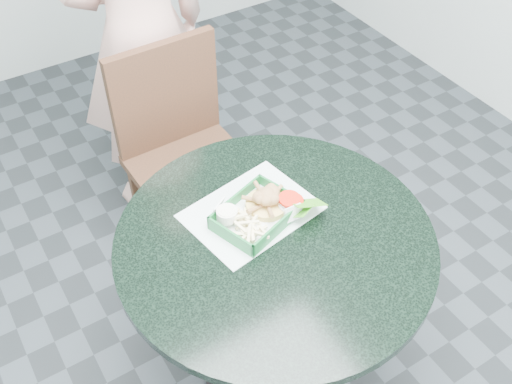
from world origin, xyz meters
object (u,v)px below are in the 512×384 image
diner_person (137,4)px  food_basket (256,221)px  crab_sandwich (271,206)px  sauce_ramekin (227,211)px  cafe_table (274,277)px  dining_chair (182,143)px

diner_person → food_basket: (-0.09, -1.02, -0.23)m
diner_person → crab_sandwich: (-0.04, -1.02, -0.20)m
diner_person → sauce_ramekin: (-0.17, -0.97, -0.20)m
cafe_table → diner_person: diner_person is taller
food_basket → sauce_ramekin: bearing=143.4°
cafe_table → dining_chair: 0.80m
cafe_table → dining_chair: bearing=84.8°
sauce_ramekin → cafe_table: bearing=-59.2°
diner_person → food_basket: 1.05m
food_basket → dining_chair: bearing=83.2°
dining_chair → crab_sandwich: (-0.03, -0.70, 0.27)m
cafe_table → crab_sandwich: (0.04, 0.09, 0.22)m
cafe_table → crab_sandwich: 0.24m
dining_chair → food_basket: dining_chair is taller
food_basket → sauce_ramekin: 0.10m
cafe_table → diner_person: 1.18m
cafe_table → dining_chair: dining_chair is taller
sauce_ramekin → diner_person: bearing=80.3°
cafe_table → crab_sandwich: bearing=65.3°
cafe_table → sauce_ramekin: sauce_ramekin is taller
dining_chair → food_basket: size_ratio=3.85×
dining_chair → food_basket: 0.75m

